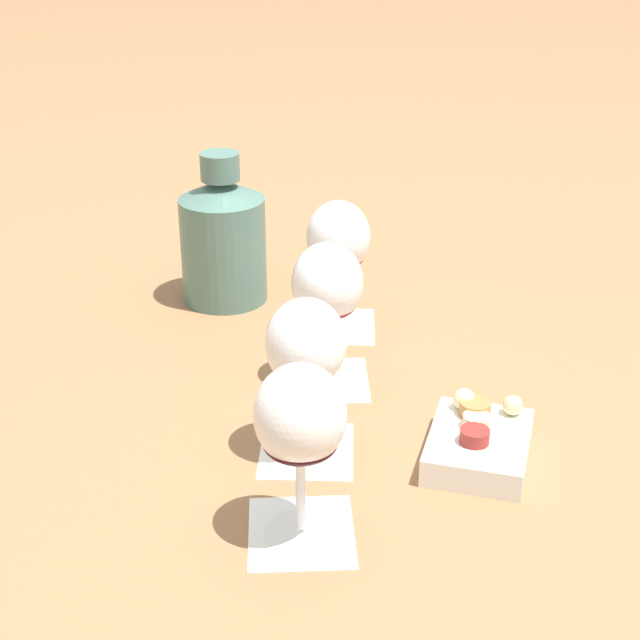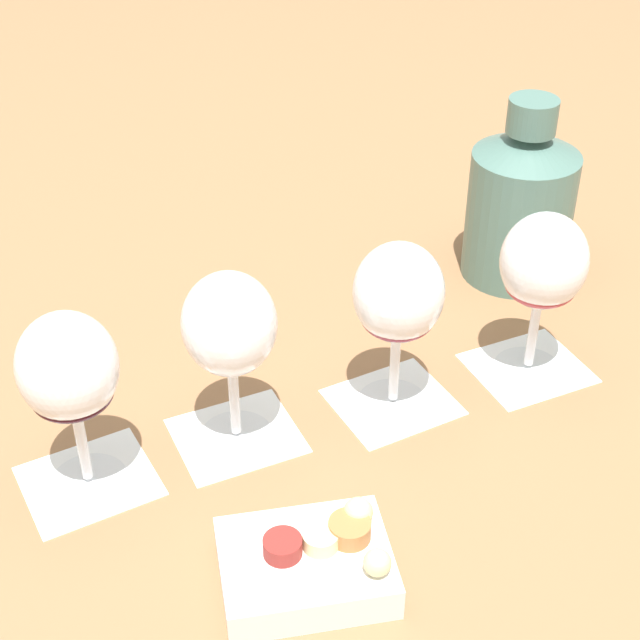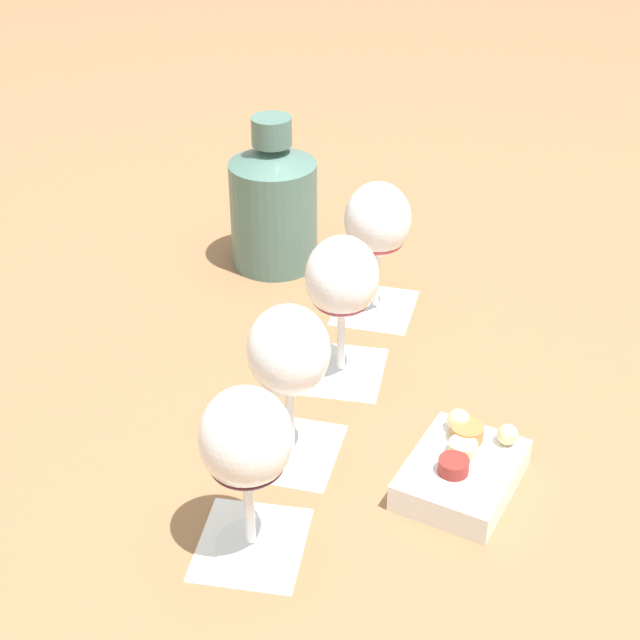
# 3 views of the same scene
# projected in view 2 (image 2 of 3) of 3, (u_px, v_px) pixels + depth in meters

# --- Properties ---
(ground_plane) EXTENTS (8.00, 8.00, 0.00)m
(ground_plane) POSITION_uv_depth(u_px,v_px,m) (319.00, 420.00, 0.92)
(ground_plane) COLOR #936642
(tasting_card_0) EXTENTS (0.15, 0.14, 0.00)m
(tasting_card_0) POSITION_uv_depth(u_px,v_px,m) (527.00, 368.00, 0.98)
(tasting_card_0) COLOR white
(tasting_card_0) RESTS_ON ground_plane
(tasting_card_1) EXTENTS (0.14, 0.14, 0.00)m
(tasting_card_1) POSITION_uv_depth(u_px,v_px,m) (393.00, 402.00, 0.94)
(tasting_card_1) COLOR white
(tasting_card_1) RESTS_ON ground_plane
(tasting_card_2) EXTENTS (0.15, 0.14, 0.00)m
(tasting_card_2) POSITION_uv_depth(u_px,v_px,m) (237.00, 435.00, 0.90)
(tasting_card_2) COLOR white
(tasting_card_2) RESTS_ON ground_plane
(tasting_card_3) EXTENTS (0.14, 0.14, 0.00)m
(tasting_card_3) POSITION_uv_depth(u_px,v_px,m) (89.00, 481.00, 0.85)
(tasting_card_3) COLOR white
(tasting_card_3) RESTS_ON ground_plane
(wine_glass_0) EXTENTS (0.08, 0.08, 0.17)m
(wine_glass_0) POSITION_uv_depth(u_px,v_px,m) (543.00, 269.00, 0.92)
(wine_glass_0) COLOR white
(wine_glass_0) RESTS_ON tasting_card_0
(wine_glass_1) EXTENTS (0.08, 0.08, 0.17)m
(wine_glass_1) POSITION_uv_depth(u_px,v_px,m) (398.00, 301.00, 0.87)
(wine_glass_1) COLOR white
(wine_glass_1) RESTS_ON tasting_card_1
(wine_glass_2) EXTENTS (0.08, 0.08, 0.17)m
(wine_glass_2) POSITION_uv_depth(u_px,v_px,m) (230.00, 332.00, 0.83)
(wine_glass_2) COLOR white
(wine_glass_2) RESTS_ON tasting_card_2
(wine_glass_3) EXTENTS (0.08, 0.08, 0.17)m
(wine_glass_3) POSITION_uv_depth(u_px,v_px,m) (69.00, 375.00, 0.79)
(wine_glass_3) COLOR white
(wine_glass_3) RESTS_ON tasting_card_3
(ceramic_vase) EXTENTS (0.12, 0.12, 0.21)m
(ceramic_vase) POSITION_uv_depth(u_px,v_px,m) (521.00, 202.00, 1.08)
(ceramic_vase) COLOR #4C7066
(ceramic_vase) RESTS_ON ground_plane
(snack_dish) EXTENTS (0.16, 0.16, 0.05)m
(snack_dish) POSITION_uv_depth(u_px,v_px,m) (310.00, 562.00, 0.76)
(snack_dish) COLOR white
(snack_dish) RESTS_ON ground_plane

